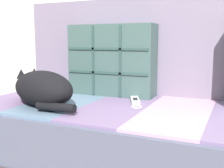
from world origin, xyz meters
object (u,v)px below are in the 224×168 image
game_remote_far (135,101)px  sleeping_cat (40,88)px  throw_pillow_quilted (112,60)px  couch (177,154)px

game_remote_far → sleeping_cat: bearing=-151.3°
sleeping_cat → game_remote_far: sleeping_cat is taller
throw_pillow_quilted → sleeping_cat: size_ratio=1.05×
throw_pillow_quilted → game_remote_far: 0.29m
throw_pillow_quilted → game_remote_far: size_ratio=2.38×
game_remote_far → throw_pillow_quilted: bearing=142.0°
couch → game_remote_far: (-0.21, 0.03, 0.21)m
couch → throw_pillow_quilted: 0.58m
couch → game_remote_far: size_ratio=10.10×
throw_pillow_quilted → game_remote_far: bearing=-38.0°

